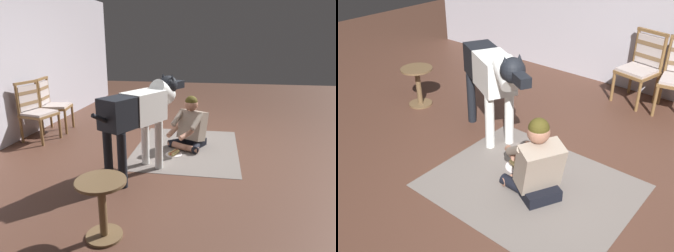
% 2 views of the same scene
% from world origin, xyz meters
% --- Properties ---
extents(ground_plane, '(14.41, 14.41, 0.00)m').
position_xyz_m(ground_plane, '(0.00, 0.00, 0.00)').
color(ground_plane, '#503226').
extents(back_wall, '(8.32, 0.10, 2.60)m').
position_xyz_m(back_wall, '(0.00, 2.98, 1.30)').
color(back_wall, '#B6B2BD').
rests_on(back_wall, ground).
extents(area_rug, '(1.93, 1.56, 0.01)m').
position_xyz_m(area_rug, '(0.04, 0.12, 0.00)').
color(area_rug, slate).
rests_on(area_rug, ground).
extents(dining_chair_left_of_pair, '(0.54, 0.54, 0.98)m').
position_xyz_m(dining_chair_left_of_pair, '(0.05, 2.64, 0.54)').
color(dining_chair_left_of_pair, brown).
rests_on(dining_chair_left_of_pair, ground).
extents(dining_chair_right_of_pair, '(0.53, 0.53, 0.98)m').
position_xyz_m(dining_chair_right_of_pair, '(0.57, 2.65, 0.54)').
color(dining_chair_right_of_pair, brown).
rests_on(dining_chair_right_of_pair, ground).
extents(person_sitting_on_floor, '(0.73, 0.63, 0.81)m').
position_xyz_m(person_sitting_on_floor, '(0.13, 0.07, 0.33)').
color(person_sitting_on_floor, black).
rests_on(person_sitting_on_floor, ground).
extents(large_dog, '(1.45, 0.85, 1.20)m').
position_xyz_m(large_dog, '(-0.86, 0.60, 0.79)').
color(large_dog, white).
rests_on(large_dog, ground).
extents(hot_dog_on_plate, '(0.25, 0.25, 0.06)m').
position_xyz_m(hot_dog_on_plate, '(-0.26, 0.28, 0.03)').
color(hot_dog_on_plate, white).
rests_on(hot_dog_on_plate, ground).
extents(round_side_table, '(0.42, 0.42, 0.54)m').
position_xyz_m(round_side_table, '(-2.22, 0.60, 0.32)').
color(round_side_table, brown).
rests_on(round_side_table, ground).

